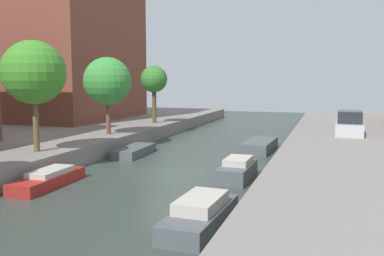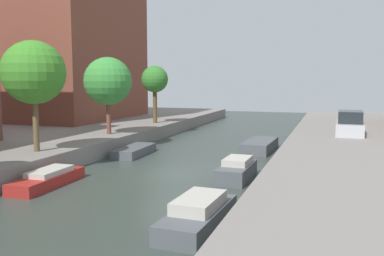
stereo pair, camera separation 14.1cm
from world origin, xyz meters
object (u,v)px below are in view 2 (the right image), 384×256
Objects in this scene: street_tree_2 at (34,73)px; moored_boat_right_3 at (237,170)px; apartment_tower_far at (67,20)px; street_tree_4 at (155,80)px; parked_car at (350,125)px; street_tree_3 at (108,81)px; moored_boat_left_2 at (48,179)px; moored_boat_right_4 at (260,146)px; moored_boat_right_2 at (198,214)px; moored_boat_left_3 at (134,151)px.

street_tree_2 is 11.09m from moored_boat_right_3.
street_tree_4 is at bearing -9.73° from apartment_tower_far.
street_tree_4 is 15.83m from parked_car.
street_tree_3 is 10.82m from moored_boat_left_2.
street_tree_4 is at bearing 98.07° from moored_boat_left_2.
parked_car is (24.76, -4.47, -8.46)m from apartment_tower_far.
moored_boat_right_4 is at bearing 91.91° from moored_boat_right_3.
apartment_tower_far is 3.81× the size of street_tree_4.
street_tree_2 reaches higher than moored_boat_right_4.
street_tree_3 is at bearing 104.32° from moored_boat_left_2.
moored_boat_right_2 is at bearing -106.10° from parked_car.
parked_car is 18.16m from moored_boat_right_2.
street_tree_3 is 1.31× the size of moored_boat_left_3.
moored_boat_right_3 is (19.49, -15.21, -9.68)m from apartment_tower_far.
street_tree_4 is 1.17× the size of moored_boat_right_2.
street_tree_3 reaches higher than moored_boat_left_3.
street_tree_4 is (0.00, 7.74, 0.09)m from street_tree_3.
moored_boat_left_3 is at bearing -74.05° from street_tree_4.
moored_boat_left_3 is 1.18× the size of moored_boat_right_3.
street_tree_3 reaches higher than moored_boat_left_2.
moored_boat_left_2 is 1.06× the size of moored_boat_left_3.
street_tree_2 reaches higher than parked_car.
apartment_tower_far is at bearing 170.27° from street_tree_4.
apartment_tower_far reaches higher than parked_car.
parked_car is at bearing 63.89° from moored_boat_right_3.
moored_boat_right_4 is at bearing 13.25° from street_tree_3.
street_tree_4 reaches higher than moored_boat_left_2.
moored_boat_left_3 is (2.68, 5.63, -4.70)m from street_tree_2.
moored_boat_right_2 is 14.82m from moored_boat_right_4.
street_tree_3 is (-0.00, 7.26, -0.45)m from street_tree_2.
parked_car is 19.45m from moored_boat_left_2.
moored_boat_right_3 is at bearing 7.97° from street_tree_2.
moored_boat_right_2 is at bearing -88.01° from moored_boat_right_4.
apartment_tower_far is 5.51× the size of moored_boat_right_3.
street_tree_2 is 12.40m from moored_boat_right_2.
moored_boat_left_2 reaches higher than moored_boat_left_3.
apartment_tower_far is 11.07m from street_tree_4.
moored_boat_left_2 is at bearing -153.24° from moored_boat_right_3.
apartment_tower_far reaches higher than moored_boat_right_3.
moored_boat_right_3 is at bearing 92.09° from moored_boat_right_2.
moored_boat_left_2 is at bearing -131.38° from parked_car.
street_tree_4 is 18.09m from moored_boat_left_2.
street_tree_2 is at bearing -172.03° from moored_boat_right_3.
street_tree_2 is at bearing -90.00° from street_tree_3.
apartment_tower_far is 4.46× the size of moored_boat_right_2.
moored_boat_left_3 is (-12.62, -6.52, -1.39)m from parked_car.
moored_boat_right_2 is at bearing -27.11° from street_tree_2.
street_tree_4 is 17.39m from moored_boat_right_3.
street_tree_2 is 1.09× the size of street_tree_3.
moored_boat_right_2 is (10.27, -20.25, -4.19)m from street_tree_4.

